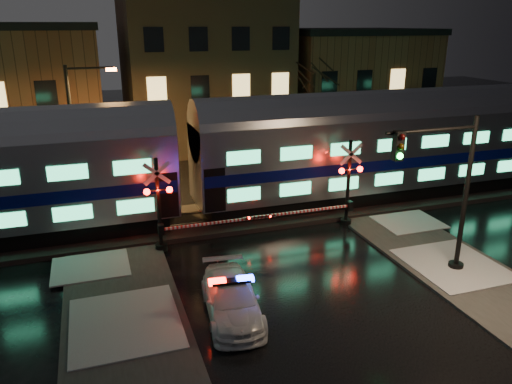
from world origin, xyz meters
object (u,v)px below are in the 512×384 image
crossing_signal_left (168,213)px  crossing_signal_right (342,193)px  traffic_light (446,195)px  streetlight (78,129)px  police_car (232,299)px

crossing_signal_left → crossing_signal_right: bearing=0.0°
traffic_light → streetlight: (-13.02, 12.23, 1.00)m
police_car → crossing_signal_left: bearing=107.9°
crossing_signal_right → traffic_light: size_ratio=0.96×
crossing_signal_left → traffic_light: traffic_light is taller
traffic_light → streetlight: 17.89m
police_car → streetlight: (-4.55, 12.49, 3.70)m
police_car → streetlight: bearing=116.5°
police_car → streetlight: size_ratio=0.60×
police_car → crossing_signal_right: 9.27m
police_car → crossing_signal_left: 6.01m
streetlight → crossing_signal_right: bearing=-29.8°
crossing_signal_left → streetlight: bearing=116.8°
police_car → crossing_signal_left: size_ratio=0.76×
traffic_light → streetlight: streetlight is taller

